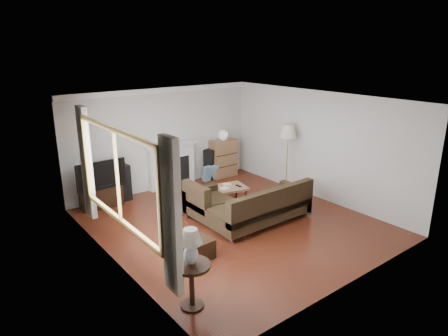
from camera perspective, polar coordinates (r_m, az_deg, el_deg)
room at (r=7.76m, az=1.36°, el=0.54°), size 5.10×5.60×2.54m
window at (r=6.30m, az=-15.01°, el=-1.20°), size 0.12×2.74×1.54m
curtain_near at (r=5.09m, az=-7.51°, el=-7.02°), size 0.10×0.35×2.10m
curtain_far at (r=7.73m, az=-19.05°, el=0.67°), size 0.10×0.35×2.10m
fireplace at (r=10.12m, az=-7.46°, el=0.42°), size 1.40×0.26×1.15m
tv_stand at (r=9.35m, az=-17.11°, el=-3.95°), size 0.89×0.40×0.44m
television at (r=9.17m, az=-17.41°, el=-0.81°), size 1.09×0.14×0.63m
speaker_left at (r=9.52m, az=-14.09°, el=-2.01°), size 0.26×0.30×0.85m
speaker_right at (r=10.67m, az=-2.04°, el=0.50°), size 0.30×0.33×0.81m
bookshelf at (r=10.88m, az=-0.12°, el=1.40°), size 0.74×0.35×1.02m
globe_lamp at (r=10.72m, az=-0.12°, el=4.72°), size 0.27×0.27×0.27m
sectional_sofa at (r=8.09m, az=5.27°, el=-5.34°), size 2.37×1.73×0.76m
coffee_table at (r=8.96m, az=-0.29°, el=-4.11°), size 1.20×0.82×0.43m
footstool at (r=6.91m, az=-3.50°, el=-11.38°), size 0.43×0.43×0.34m
floor_lamp at (r=9.80m, az=9.00°, el=1.39°), size 0.49×0.49×1.68m
side_table at (r=5.69m, az=-4.62°, el=-16.39°), size 0.53×0.53×0.66m
table_lamp at (r=5.39m, az=-4.78°, el=-11.19°), size 0.31×0.31×0.51m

